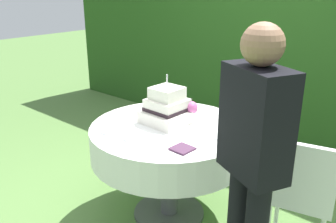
{
  "coord_description": "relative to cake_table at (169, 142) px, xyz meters",
  "views": [
    {
      "loc": [
        1.59,
        -1.88,
        1.77
      ],
      "look_at": [
        -0.03,
        0.03,
        0.86
      ],
      "focal_mm": 38.61,
      "sensor_mm": 36.0,
      "label": 1
    }
  ],
  "objects": [
    {
      "name": "foliage_hedge",
      "position": [
        0.0,
        2.04,
        0.56
      ],
      "size": [
        6.65,
        0.45,
        2.37
      ],
      "primitive_type": "cube",
      "color": "#234C19",
      "rests_on": "ground_plane"
    },
    {
      "name": "serving_plate_left",
      "position": [
        -0.26,
        -0.36,
        0.14
      ],
      "size": [
        0.11,
        0.11,
        0.01
      ],
      "primitive_type": "cylinder",
      "color": "white",
      "rests_on": "cake_table"
    },
    {
      "name": "napkin_stack",
      "position": [
        0.32,
        -0.25,
        0.14
      ],
      "size": [
        0.14,
        0.14,
        0.01
      ],
      "primitive_type": "cube",
      "rotation": [
        0.0,
        0.0,
        -0.05
      ],
      "color": "#4C2D47",
      "rests_on": "cake_table"
    },
    {
      "name": "garden_chair",
      "position": [
        0.96,
        0.14,
        -0.09
      ],
      "size": [
        0.48,
        0.48,
        0.89
      ],
      "color": "white",
      "rests_on": "ground_plane"
    },
    {
      "name": "serving_plate_far",
      "position": [
        0.39,
        0.06,
        0.14
      ],
      "size": [
        0.11,
        0.11,
        0.01
      ],
      "primitive_type": "cylinder",
      "color": "white",
      "rests_on": "cake_table"
    },
    {
      "name": "standing_person",
      "position": [
        0.87,
        -0.38,
        0.3
      ],
      "size": [
        0.41,
        0.34,
        1.6
      ],
      "color": "black",
      "rests_on": "ground_plane"
    },
    {
      "name": "wedding_cake",
      "position": [
        -0.06,
        0.06,
        0.24
      ],
      "size": [
        0.35,
        0.34,
        0.37
      ],
      "color": "white",
      "rests_on": "cake_table"
    },
    {
      "name": "ground_plane",
      "position": [
        0.0,
        0.0,
        -0.63
      ],
      "size": [
        20.0,
        20.0,
        0.0
      ],
      "primitive_type": "plane",
      "color": "#547A3D"
    },
    {
      "name": "cake_table",
      "position": [
        0.0,
        0.0,
        0.0
      ],
      "size": [
        1.17,
        1.17,
        0.76
      ],
      "color": "#4C4C51",
      "rests_on": "ground_plane"
    },
    {
      "name": "serving_plate_near",
      "position": [
        -0.03,
        -0.33,
        0.14
      ],
      "size": [
        0.15,
        0.15,
        0.01
      ],
      "primitive_type": "cylinder",
      "color": "white",
      "rests_on": "cake_table"
    }
  ]
}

